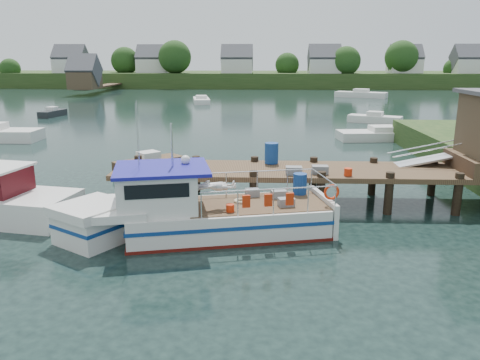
{
  "coord_description": "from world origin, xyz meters",
  "views": [
    {
      "loc": [
        -0.28,
        -18.11,
        5.62
      ],
      "look_at": [
        -1.0,
        -1.5,
        1.3
      ],
      "focal_mm": 35.0,
      "sensor_mm": 36.0,
      "label": 1
    }
  ],
  "objects_px": {
    "moored_rowboat": "(149,164)",
    "moored_e": "(53,113)",
    "moored_d": "(201,100)",
    "dock": "(435,149)",
    "moored_far": "(361,94)",
    "moored_c": "(383,135)",
    "lobster_boat": "(194,212)",
    "moored_b": "(375,119)"
  },
  "relations": [
    {
      "from": "moored_rowboat",
      "to": "moored_far",
      "type": "relative_size",
      "value": 0.43
    },
    {
      "from": "lobster_boat",
      "to": "moored_rowboat",
      "type": "xyz_separation_m",
      "value": [
        -3.56,
        8.88,
        -0.42
      ]
    },
    {
      "from": "moored_c",
      "to": "moored_e",
      "type": "height_order",
      "value": "moored_c"
    },
    {
      "from": "dock",
      "to": "moored_e",
      "type": "height_order",
      "value": "dock"
    },
    {
      "from": "lobster_boat",
      "to": "moored_c",
      "type": "height_order",
      "value": "lobster_boat"
    },
    {
      "from": "moored_e",
      "to": "moored_rowboat",
      "type": "bearing_deg",
      "value": -58.46
    },
    {
      "from": "lobster_boat",
      "to": "moored_e",
      "type": "bearing_deg",
      "value": 107.72
    },
    {
      "from": "moored_c",
      "to": "moored_d",
      "type": "bearing_deg",
      "value": 124.05
    },
    {
      "from": "dock",
      "to": "moored_c",
      "type": "bearing_deg",
      "value": 82.76
    },
    {
      "from": "moored_far",
      "to": "moored_d",
      "type": "distance_m",
      "value": 25.01
    },
    {
      "from": "dock",
      "to": "moored_b",
      "type": "xyz_separation_m",
      "value": [
        3.54,
        24.6,
        -1.86
      ]
    },
    {
      "from": "dock",
      "to": "moored_far",
      "type": "distance_m",
      "value": 54.32
    },
    {
      "from": "lobster_boat",
      "to": "moored_b",
      "type": "relative_size",
      "value": 1.88
    },
    {
      "from": "moored_rowboat",
      "to": "moored_e",
      "type": "bearing_deg",
      "value": 109.57
    },
    {
      "from": "moored_c",
      "to": "moored_d",
      "type": "xyz_separation_m",
      "value": [
        -16.49,
        27.97,
        -0.0
      ]
    },
    {
      "from": "moored_rowboat",
      "to": "moored_b",
      "type": "height_order",
      "value": "moored_rowboat"
    },
    {
      "from": "moored_rowboat",
      "to": "moored_e",
      "type": "distance_m",
      "value": 27.58
    },
    {
      "from": "lobster_boat",
      "to": "moored_c",
      "type": "relative_size",
      "value": 1.41
    },
    {
      "from": "moored_far",
      "to": "moored_e",
      "type": "xyz_separation_m",
      "value": [
        -35.93,
        -25.54,
        -0.11
      ]
    },
    {
      "from": "moored_rowboat",
      "to": "moored_e",
      "type": "xyz_separation_m",
      "value": [
        -15.18,
        23.03,
        -0.02
      ]
    },
    {
      "from": "moored_c",
      "to": "moored_far",
      "type": "bearing_deg",
      "value": 84.18
    },
    {
      "from": "moored_far",
      "to": "moored_e",
      "type": "distance_m",
      "value": 44.08
    },
    {
      "from": "lobster_boat",
      "to": "moored_d",
      "type": "distance_m",
      "value": 47.49
    },
    {
      "from": "moored_rowboat",
      "to": "moored_b",
      "type": "distance_m",
      "value": 25.25
    },
    {
      "from": "moored_far",
      "to": "moored_c",
      "type": "distance_m",
      "value": 38.79
    },
    {
      "from": "moored_rowboat",
      "to": "moored_far",
      "type": "distance_m",
      "value": 52.82
    },
    {
      "from": "dock",
      "to": "moored_far",
      "type": "xyz_separation_m",
      "value": [
        8.27,
        53.66,
        -1.77
      ]
    },
    {
      "from": "moored_b",
      "to": "moored_e",
      "type": "height_order",
      "value": "moored_b"
    },
    {
      "from": "lobster_boat",
      "to": "moored_c",
      "type": "xyz_separation_m",
      "value": [
        10.88,
        19.19,
        -0.43
      ]
    },
    {
      "from": "dock",
      "to": "moored_d",
      "type": "relative_size",
      "value": 2.72
    },
    {
      "from": "moored_rowboat",
      "to": "moored_b",
      "type": "xyz_separation_m",
      "value": [
        16.03,
        19.51,
        -0.0
      ]
    },
    {
      "from": "moored_e",
      "to": "dock",
      "type": "bearing_deg",
      "value": -47.32
    },
    {
      "from": "lobster_boat",
      "to": "moored_b",
      "type": "distance_m",
      "value": 31.02
    },
    {
      "from": "lobster_boat",
      "to": "moored_b",
      "type": "bearing_deg",
      "value": 53.6
    },
    {
      "from": "dock",
      "to": "moored_c",
      "type": "xyz_separation_m",
      "value": [
        1.95,
        15.39,
        -1.87
      ]
    },
    {
      "from": "dock",
      "to": "moored_c",
      "type": "height_order",
      "value": "dock"
    },
    {
      "from": "moored_b",
      "to": "moored_c",
      "type": "bearing_deg",
      "value": -109.21
    },
    {
      "from": "dock",
      "to": "moored_far",
      "type": "height_order",
      "value": "dock"
    },
    {
      "from": "moored_rowboat",
      "to": "moored_d",
      "type": "distance_m",
      "value": 38.33
    },
    {
      "from": "lobster_boat",
      "to": "moored_b",
      "type": "xyz_separation_m",
      "value": [
        12.46,
        28.4,
        -0.42
      ]
    },
    {
      "from": "moored_b",
      "to": "moored_far",
      "type": "bearing_deg",
      "value": 71.33
    },
    {
      "from": "dock",
      "to": "moored_rowboat",
      "type": "height_order",
      "value": "dock"
    }
  ]
}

